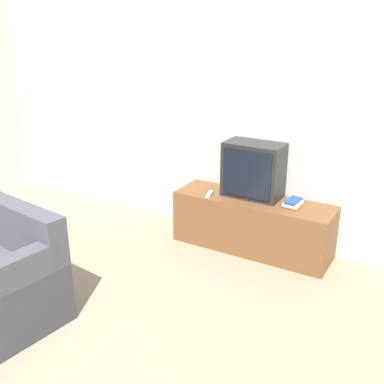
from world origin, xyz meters
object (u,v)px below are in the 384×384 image
television (253,170)px  book_stack (293,203)px  remote_on_stand (210,194)px  tv_stand (252,224)px

television → book_stack: size_ratio=2.72×
television → remote_on_stand: bearing=-151.8°
television → remote_on_stand: television is taller
tv_stand → television: television is taller
tv_stand → television: bearing=122.4°
tv_stand → remote_on_stand: bearing=-162.9°
television → remote_on_stand: size_ratio=3.38×
television → book_stack: bearing=-8.6°
tv_stand → remote_on_stand: remote_on_stand is taller
book_stack → remote_on_stand: bearing=-170.7°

